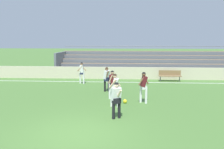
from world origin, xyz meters
The scene contains 12 objects.
ground_plane centered at (0.00, 0.00, 0.00)m, with size 160.00×160.00×0.00m, color #477033.
field_line_sideline centered at (0.00, 10.52, 0.00)m, with size 44.00×0.12×0.01m, color white.
sideline_wall centered at (0.00, 12.05, 0.53)m, with size 48.00×0.16×1.05m, color beige.
bleacher_stand centered at (3.83, 14.83, 1.17)m, with size 17.50×4.04×2.76m.
bench_far_left centered at (5.34, 11.19, 0.55)m, with size 1.80×0.40×0.90m.
player_white_wide_left centered at (1.22, 3.52, 1.03)m, with size 0.59×0.49×1.72m.
player_dark_wide_right centered at (2.72, 4.38, 1.02)m, with size 0.62×0.45×1.71m.
player_white_on_ball centered at (0.48, 7.05, 0.97)m, with size 0.48×0.61×1.63m.
player_white_dropping_back centered at (1.38, 1.76, 0.95)m, with size 0.50×0.72×1.61m.
player_dark_overlapping centered at (0.98, 5.07, 1.00)m, with size 0.46×0.47×1.67m.
player_white_trailing_run centered at (-1.71, 9.72, 0.99)m, with size 0.66×0.45×1.67m.
soccer_ball centered at (1.72, 4.24, 0.11)m, with size 0.22×0.22×0.22m, color yellow.
Camera 1 is at (1.84, -8.04, 3.43)m, focal length 37.35 mm.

